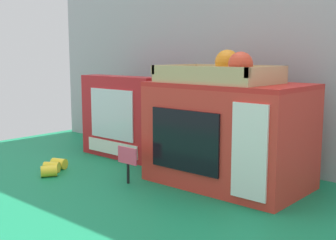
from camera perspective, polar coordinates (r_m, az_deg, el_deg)
The scene contains 7 objects.
ground_plane at distance 1.29m, azimuth 1.43°, elevation -6.98°, with size 1.70×1.70×0.00m, color #147A4C.
display_back_panel at distance 1.42m, azimuth 7.39°, elevation 9.96°, with size 1.61×0.03×0.76m, color #A0A3A8.
toy_microwave at distance 1.16m, azimuth 7.93°, elevation -1.85°, with size 0.41×0.25×0.27m.
food_groups_crate at distance 1.13m, azimuth 7.07°, elevation 6.06°, with size 0.30×0.19×0.09m.
cookie_set_box at distance 1.46m, azimuth -6.35°, elevation 0.35°, with size 0.32×0.08×0.28m.
price_sign at distance 1.18m, azimuth -5.35°, elevation -5.19°, with size 0.07×0.01×0.10m.
loose_toy_banana at distance 1.33m, azimuth -14.85°, elevation -6.02°, with size 0.10×0.12×0.03m.
Camera 1 is at (0.80, -0.95, 0.35)m, focal length 46.36 mm.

